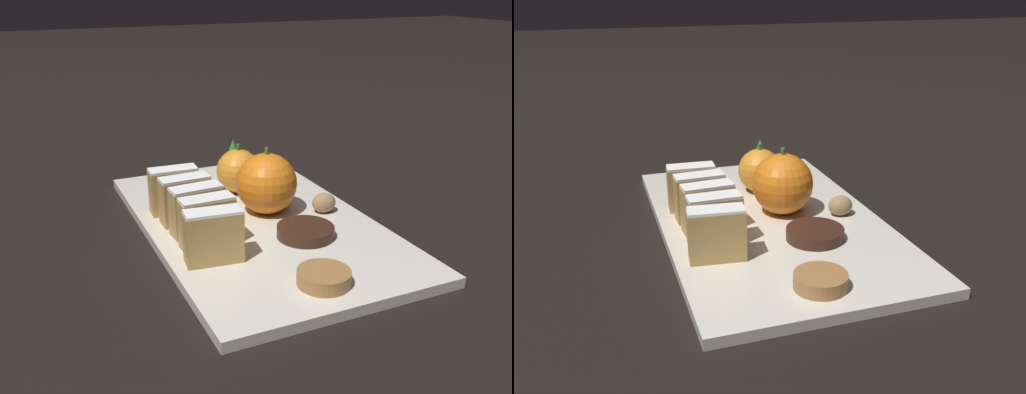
# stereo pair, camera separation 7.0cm
# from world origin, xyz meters

# --- Properties ---
(ground_plane) EXTENTS (6.00, 6.00, 0.00)m
(ground_plane) POSITION_xyz_m (0.00, 0.00, 0.00)
(ground_plane) COLOR black
(serving_platter) EXTENTS (0.26, 0.44, 0.01)m
(serving_platter) POSITION_xyz_m (0.00, 0.00, 0.01)
(serving_platter) COLOR silver
(serving_platter) RESTS_ON ground_plane
(stollen_slice_front) EXTENTS (0.06, 0.03, 0.06)m
(stollen_slice_front) POSITION_xyz_m (-0.09, -0.08, 0.04)
(stollen_slice_front) COLOR tan
(stollen_slice_front) RESTS_ON serving_platter
(stollen_slice_second) EXTENTS (0.06, 0.03, 0.06)m
(stollen_slice_second) POSITION_xyz_m (-0.08, -0.05, 0.04)
(stollen_slice_second) COLOR tan
(stollen_slice_second) RESTS_ON serving_platter
(stollen_slice_third) EXTENTS (0.06, 0.03, 0.06)m
(stollen_slice_third) POSITION_xyz_m (-0.08, -0.01, 0.04)
(stollen_slice_third) COLOR tan
(stollen_slice_third) RESTS_ON serving_platter
(stollen_slice_fourth) EXTENTS (0.06, 0.03, 0.06)m
(stollen_slice_fourth) POSITION_xyz_m (-0.08, 0.03, 0.04)
(stollen_slice_fourth) COLOR tan
(stollen_slice_fourth) RESTS_ON serving_platter
(stollen_slice_fifth) EXTENTS (0.06, 0.03, 0.06)m
(stollen_slice_fifth) POSITION_xyz_m (-0.08, 0.07, 0.04)
(stollen_slice_fifth) COLOR tan
(stollen_slice_fifth) RESTS_ON serving_platter
(orange_near) EXTENTS (0.06, 0.06, 0.07)m
(orange_near) POSITION_xyz_m (0.02, 0.10, 0.04)
(orange_near) COLOR orange
(orange_near) RESTS_ON serving_platter
(orange_far) EXTENTS (0.08, 0.08, 0.09)m
(orange_far) POSITION_xyz_m (0.02, 0.02, 0.05)
(orange_far) COLOR orange
(orange_far) RESTS_ON serving_platter
(walnut) EXTENTS (0.03, 0.03, 0.03)m
(walnut) POSITION_xyz_m (0.09, -0.01, 0.02)
(walnut) COLOR #9E7A51
(walnut) RESTS_ON serving_platter
(chocolate_cookie) EXTENTS (0.07, 0.07, 0.01)m
(chocolate_cookie) POSITION_xyz_m (0.03, -0.07, 0.02)
(chocolate_cookie) COLOR #381E14
(chocolate_cookie) RESTS_ON serving_platter
(gingerbread_cookie) EXTENTS (0.05, 0.05, 0.01)m
(gingerbread_cookie) POSITION_xyz_m (-0.01, -0.17, 0.02)
(gingerbread_cookie) COLOR #A3703D
(gingerbread_cookie) RESTS_ON serving_platter
(evergreen_sprig) EXTENTS (0.04, 0.04, 0.05)m
(evergreen_sprig) POSITION_xyz_m (0.04, 0.18, 0.04)
(evergreen_sprig) COLOR #2D7538
(evergreen_sprig) RESTS_ON serving_platter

